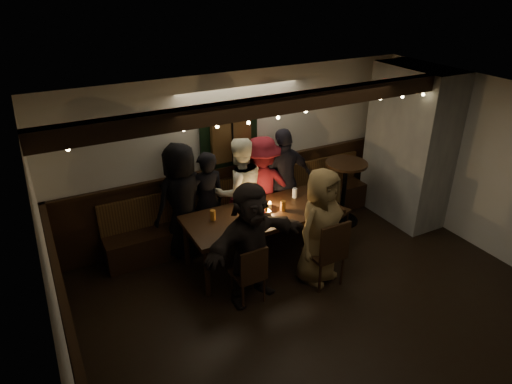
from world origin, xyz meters
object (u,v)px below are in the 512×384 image
chair_near_right (329,250)px  chair_end (330,208)px  person_g (320,227)px  person_b (207,201)px  person_c (239,191)px  high_top (344,185)px  person_a (182,201)px  dining_table (263,217)px  person_d (262,187)px  person_f (251,243)px  chair_near_left (251,272)px  person_e (284,180)px

chair_near_right → chair_end: bearing=53.6°
chair_near_right → person_g: 0.33m
person_b → person_c: 0.52m
high_top → person_a: 2.74m
chair_end → person_c: (-1.27, 0.62, 0.31)m
chair_end → person_b: person_b is taller
chair_near_right → dining_table: bearing=118.0°
chair_near_right → person_a: bearing=130.4°
person_a → person_d: size_ratio=1.06×
chair_near_right → chair_end: size_ratio=1.03×
person_c → person_g: bearing=112.5°
chair_near_right → person_f: bearing=165.6°
chair_near_left → person_a: (-0.35, 1.53, 0.40)m
person_a → person_b: size_ratio=1.11×
person_e → person_g: size_ratio=1.04×
person_e → chair_near_right: bearing=80.3°
person_b → person_f: person_f is taller
person_a → person_f: person_a is taller
chair_near_right → person_c: person_c is taller
person_a → person_e: size_ratio=1.02×
dining_table → person_g: (0.48, -0.75, 0.10)m
chair_near_left → person_f: (0.06, 0.10, 0.35)m
high_top → person_e: bearing=162.4°
dining_table → person_c: size_ratio=1.30×
person_b → person_g: (1.04, -1.46, 0.04)m
chair_end → person_e: size_ratio=0.57×
dining_table → person_a: person_a is taller
dining_table → person_e: person_e is taller
person_c → person_e: (0.81, 0.04, 0.00)m
dining_table → person_g: size_ratio=1.34×
high_top → person_d: (-1.39, 0.33, 0.14)m
chair_near_left → person_f: size_ratio=0.51×
person_b → person_c: bearing=171.6°
person_e → person_g: bearing=78.1°
high_top → person_e: 1.06m
chair_near_left → high_top: size_ratio=0.78×
chair_near_left → person_e: (1.36, 1.48, 0.39)m
person_e → person_d: bearing=-2.6°
chair_end → person_b: 1.93m
high_top → person_b: 2.35m
person_a → person_b: person_a is taller
person_d → person_b: bearing=11.8°
person_f → chair_near_left: bearing=-129.9°
person_b → person_e: person_e is taller
chair_near_left → chair_near_right: 1.11m
chair_near_left → high_top: (2.36, 1.16, 0.21)m
chair_near_right → person_e: 1.69m
person_a → person_d: bearing=162.2°
person_b → person_e: 1.33m
chair_near_right → person_a: 2.25m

